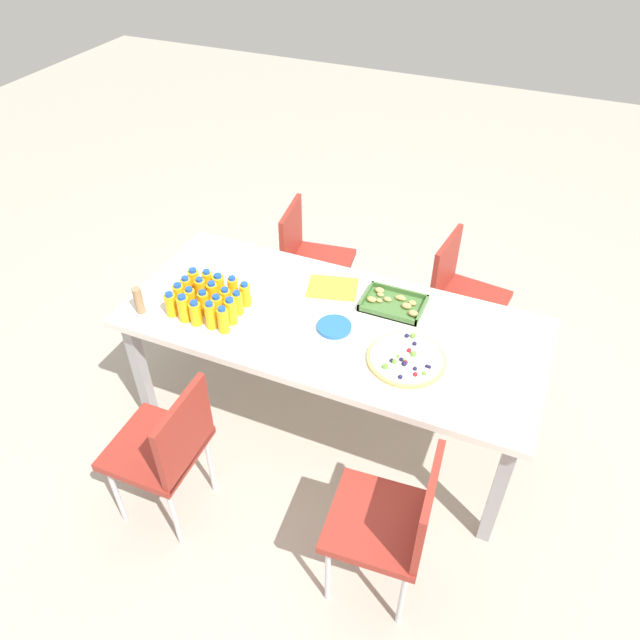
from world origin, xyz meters
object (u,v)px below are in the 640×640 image
chair_near_left (167,445)px  juice_bottle_8 (217,307)px  juice_bottle_7 (204,303)px  juice_bottle_9 (231,311)px  juice_bottle_0 (171,305)px  snack_tray (394,303)px  juice_bottle_16 (208,283)px  fruit_pizza (406,359)px  juice_bottle_4 (223,320)px  juice_bottle_12 (213,294)px  juice_bottle_19 (245,295)px  party_table (331,330)px  juice_bottle_13 (226,300)px  juice_bottle_10 (187,289)px  napkin_stack (223,266)px  juice_bottle_6 (191,300)px  cardboard_tube (139,301)px  juice_bottle_1 (184,309)px  juice_bottle_11 (201,291)px  juice_bottle_2 (196,313)px  juice_bottle_14 (238,303)px  chair_far_left (309,256)px  chair_near_right (395,520)px  paper_folder (333,288)px  juice_bottle_5 (179,296)px  juice_bottle_18 (233,289)px  juice_bottle_17 (219,287)px  juice_bottle_15 (194,281)px  plate_stack (334,327)px

chair_near_left → juice_bottle_8: size_ratio=5.99×
juice_bottle_7 → juice_bottle_9: (0.16, -0.01, 0.00)m
juice_bottle_0 → snack_tray: (0.99, 0.50, -0.05)m
juice_bottle_16 → fruit_pizza: bearing=-4.4°
juice_bottle_4 → snack_tray: 0.86m
juice_bottle_12 → juice_bottle_16: size_ratio=0.97×
juice_bottle_12 → juice_bottle_19: size_ratio=1.05×
party_table → juice_bottle_13: 0.55m
juice_bottle_10 → juice_bottle_4: bearing=-26.3°
party_table → napkin_stack: size_ratio=13.86×
juice_bottle_6 → juice_bottle_10: (-0.07, 0.07, -0.00)m
juice_bottle_19 → cardboard_tube: bearing=-150.3°
chair_near_left → juice_bottle_13: juice_bottle_13 is taller
party_table → juice_bottle_1: bearing=-157.2°
juice_bottle_8 → fruit_pizza: 0.95m
juice_bottle_19 → juice_bottle_11: bearing=-163.5°
juice_bottle_13 → juice_bottle_2: bearing=-118.8°
fruit_pizza → snack_tray: (-0.18, 0.37, -0.00)m
party_table → juice_bottle_14: juice_bottle_14 is taller
chair_far_left → juice_bottle_2: bearing=-13.6°
juice_bottle_0 → juice_bottle_10: size_ratio=1.00×
juice_bottle_14 → napkin_stack: bearing=131.2°
juice_bottle_19 → juice_bottle_9: bearing=-88.8°
chair_near_right → juice_bottle_9: bearing=57.0°
chair_near_right → juice_bottle_10: bearing=60.0°
cardboard_tube → paper_folder: (0.81, 0.56, -0.07)m
juice_bottle_14 → juice_bottle_19: bearing=87.5°
chair_near_left → juice_bottle_11: size_ratio=5.72×
juice_bottle_6 → chair_near_left: bearing=-70.8°
juice_bottle_2 → juice_bottle_10: size_ratio=1.01×
juice_bottle_6 → juice_bottle_12: 0.11m
cardboard_tube → juice_bottle_5: bearing=35.5°
juice_bottle_5 → juice_bottle_18: (0.22, 0.15, 0.00)m
juice_bottle_14 → cardboard_tube: size_ratio=0.91×
chair_near_right → juice_bottle_6: bearing=61.4°
juice_bottle_16 → juice_bottle_18: (0.15, 0.00, 0.00)m
chair_near_right → juice_bottle_17: bearing=54.6°
juice_bottle_15 → napkin_stack: bearing=84.7°
juice_bottle_2 → plate_stack: 0.68m
chair_near_left → juice_bottle_12: juice_bottle_12 is taller
juice_bottle_8 → cardboard_tube: bearing=-163.5°
juice_bottle_7 → juice_bottle_15: (-0.15, 0.14, -0.00)m
juice_bottle_14 → juice_bottle_2: bearing=-133.9°
juice_bottle_18 → juice_bottle_0: bearing=-135.1°
juice_bottle_4 → juice_bottle_15: (-0.30, 0.22, -0.00)m
juice_bottle_12 → juice_bottle_8: bearing=-47.8°
juice_bottle_1 → snack_tray: (0.91, 0.51, -0.06)m
juice_bottle_5 → napkin_stack: size_ratio=0.95×
chair_near_left → juice_bottle_1: juice_bottle_1 is taller
juice_bottle_5 → fruit_pizza: (1.17, 0.07, -0.05)m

